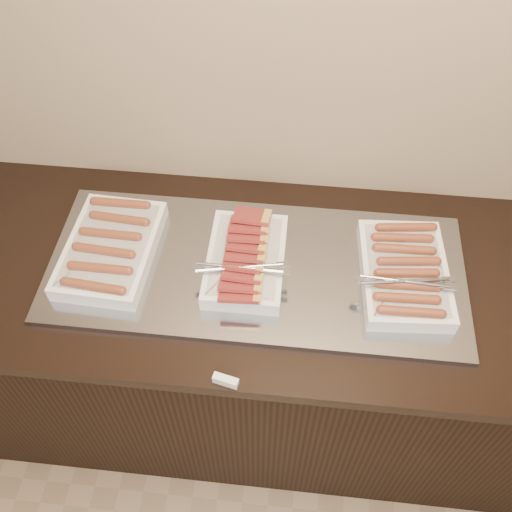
{
  "coord_description": "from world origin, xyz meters",
  "views": [
    {
      "loc": [
        0.11,
        1.15,
        2.24
      ],
      "look_at": [
        0.01,
        2.13,
        0.97
      ],
      "focal_mm": 40.0,
      "sensor_mm": 36.0,
      "label": 1
    }
  ],
  "objects": [
    {
      "name": "counter",
      "position": [
        0.0,
        2.13,
        0.45
      ],
      "size": [
        2.06,
        0.76,
        0.9
      ],
      "color": "black",
      "rests_on": "ground"
    },
    {
      "name": "warming_tray",
      "position": [
        0.01,
        2.13,
        0.91
      ],
      "size": [
        1.2,
        0.5,
        0.02
      ],
      "primitive_type": "cube",
      "color": "#9296A0",
      "rests_on": "counter"
    },
    {
      "name": "dish_left",
      "position": [
        -0.42,
        2.13,
        0.95
      ],
      "size": [
        0.26,
        0.38,
        0.07
      ],
      "rotation": [
        0.0,
        0.0,
        -0.05
      ],
      "color": "silver",
      "rests_on": "warming_tray"
    },
    {
      "name": "dish_center",
      "position": [
        -0.02,
        2.13,
        0.96
      ],
      "size": [
        0.27,
        0.35,
        0.09
      ],
      "rotation": [
        0.0,
        0.0,
        0.0
      ],
      "color": "silver",
      "rests_on": "warming_tray"
    },
    {
      "name": "dish_right",
      "position": [
        0.43,
        2.13,
        0.95
      ],
      "size": [
        0.27,
        0.37,
        0.08
      ],
      "rotation": [
        0.0,
        0.0,
        0.07
      ],
      "color": "silver",
      "rests_on": "warming_tray"
    },
    {
      "name": "label_holder",
      "position": [
        -0.03,
        1.77,
        0.91
      ],
      "size": [
        0.07,
        0.03,
        0.03
      ],
      "primitive_type": "cube",
      "rotation": [
        0.0,
        0.0,
        -0.22
      ],
      "color": "silver",
      "rests_on": "counter"
    }
  ]
}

